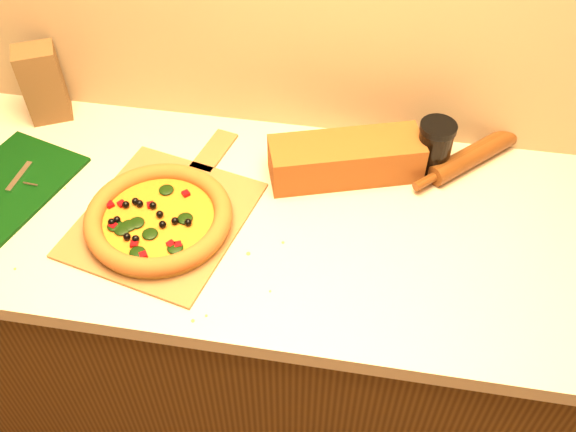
# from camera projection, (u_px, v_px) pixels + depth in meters

# --- Properties ---
(cabinet) EXTENTS (2.80, 0.65, 0.86)m
(cabinet) POSITION_uv_depth(u_px,v_px,m) (285.00, 331.00, 1.79)
(cabinet) COLOR #41270E
(cabinet) RESTS_ON ground
(countertop) EXTENTS (2.84, 0.68, 0.04)m
(countertop) POSITION_uv_depth(u_px,v_px,m) (284.00, 223.00, 1.46)
(countertop) COLOR beige
(countertop) RESTS_ON cabinet
(pizza_peel) EXTENTS (0.42, 0.55, 0.01)m
(pizza_peel) POSITION_uv_depth(u_px,v_px,m) (167.00, 214.00, 1.44)
(pizza_peel) COLOR brown
(pizza_peel) RESTS_ON countertop
(pizza) EXTENTS (0.32, 0.32, 0.05)m
(pizza) POSITION_uv_depth(u_px,v_px,m) (159.00, 218.00, 1.40)
(pizza) COLOR #B97D2E
(pizza) RESTS_ON pizza_peel
(cutting_board) EXTENTS (0.31, 0.38, 0.02)m
(cutting_board) POSITION_uv_depth(u_px,v_px,m) (6.00, 187.00, 1.50)
(cutting_board) COLOR black
(cutting_board) RESTS_ON countertop
(rolling_pin) EXTENTS (0.28, 0.28, 0.05)m
(rolling_pin) POSITION_uv_depth(u_px,v_px,m) (472.00, 156.00, 1.54)
(rolling_pin) COLOR #582D0F
(rolling_pin) RESTS_ON countertop
(bread_bag) EXTENTS (0.37, 0.22, 0.10)m
(bread_bag) POSITION_uv_depth(u_px,v_px,m) (346.00, 159.00, 1.50)
(bread_bag) COLOR brown
(bread_bag) RESTS_ON countertop
(paper_bag) EXTENTS (0.12, 0.12, 0.20)m
(paper_bag) POSITION_uv_depth(u_px,v_px,m) (43.00, 84.00, 1.62)
(paper_bag) COLOR brown
(paper_bag) RESTS_ON countertop
(dark_jar) EXTENTS (0.08, 0.08, 0.14)m
(dark_jar) POSITION_uv_depth(u_px,v_px,m) (434.00, 147.00, 1.50)
(dark_jar) COLOR black
(dark_jar) RESTS_ON countertop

